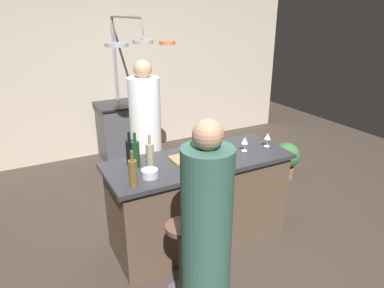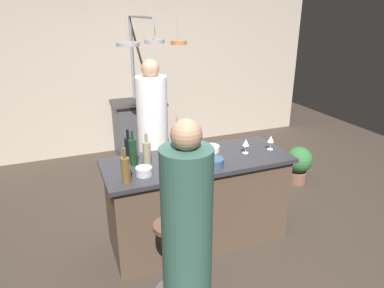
{
  "view_description": "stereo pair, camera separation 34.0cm",
  "coord_description": "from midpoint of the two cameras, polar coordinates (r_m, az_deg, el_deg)",
  "views": [
    {
      "loc": [
        -1.48,
        -2.66,
        2.23
      ],
      "look_at": [
        0.0,
        0.15,
        1.0
      ],
      "focal_mm": 32.39,
      "sensor_mm": 36.0,
      "label": 1
    },
    {
      "loc": [
        -1.17,
        -2.8,
        2.23
      ],
      "look_at": [
        0.0,
        0.15,
        1.0
      ],
      "focal_mm": 32.39,
      "sensor_mm": 36.0,
      "label": 2
    }
  ],
  "objects": [
    {
      "name": "mixing_bowl_steel",
      "position": [
        2.98,
        -10.24,
        -4.86
      ],
      "size": [
        0.14,
        0.14,
        0.07
      ],
      "primitive_type": "cylinder",
      "color": "#B7B7BC",
      "rests_on": "kitchen_island"
    },
    {
      "name": "wine_glass_near_right_guest",
      "position": [
        3.47,
        5.92,
        0.41
      ],
      "size": [
        0.07,
        0.07,
        0.15
      ],
      "color": "silver",
      "rests_on": "kitchen_island"
    },
    {
      "name": "bar_stool_left",
      "position": [
        2.93,
        -5.1,
        -18.2
      ],
      "size": [
        0.28,
        0.28,
        0.68
      ],
      "color": "#4C4C51",
      "rests_on": "ground_plane"
    },
    {
      "name": "mixing_bowl_ceramic",
      "position": [
        3.49,
        0.17,
        -0.69
      ],
      "size": [
        0.18,
        0.18,
        0.06
      ],
      "primitive_type": "cylinder",
      "color": "silver",
      "rests_on": "kitchen_island"
    },
    {
      "name": "wine_bottle_red",
      "position": [
        3.16,
        -12.34,
        -1.66
      ],
      "size": [
        0.07,
        0.07,
        0.33
      ],
      "color": "#143319",
      "rests_on": "kitchen_island"
    },
    {
      "name": "cutting_board",
      "position": [
        3.32,
        -3.72,
        -2.33
      ],
      "size": [
        0.32,
        0.22,
        0.02
      ],
      "primitive_type": "cube",
      "color": "#997047",
      "rests_on": "kitchen_island"
    },
    {
      "name": "stove_range",
      "position": [
        5.63,
        -12.75,
        2.18
      ],
      "size": [
        0.8,
        0.64,
        0.89
      ],
      "color": "#47474C",
      "rests_on": "ground_plane"
    },
    {
      "name": "potted_plant",
      "position": [
        4.97,
        13.42,
        -2.32
      ],
      "size": [
        0.36,
        0.36,
        0.52
      ],
      "color": "brown",
      "rests_on": "ground_plane"
    },
    {
      "name": "wine_bottle_amber",
      "position": [
        2.84,
        -13.1,
        -4.67
      ],
      "size": [
        0.07,
        0.07,
        0.3
      ],
      "color": "brown",
      "rests_on": "kitchen_island"
    },
    {
      "name": "chef",
      "position": [
        4.19,
        -9.87,
        0.88
      ],
      "size": [
        0.36,
        0.36,
        1.73
      ],
      "color": "white",
      "rests_on": "ground_plane"
    },
    {
      "name": "wine_glass_near_left_guest",
      "position": [
        3.62,
        9.74,
        1.11
      ],
      "size": [
        0.07,
        0.07,
        0.15
      ],
      "color": "silver",
      "rests_on": "kitchen_island"
    },
    {
      "name": "wine_bottle_white",
      "position": [
        3.12,
        -10.04,
        -1.91
      ],
      "size": [
        0.07,
        0.07,
        0.32
      ],
      "color": "gray",
      "rests_on": "kitchen_island"
    },
    {
      "name": "ground_plane",
      "position": [
        3.76,
        -1.57,
        -15.16
      ],
      "size": [
        9.0,
        9.0,
        0.0
      ],
      "primitive_type": "plane",
      "color": "#382D26"
    },
    {
      "name": "back_wall",
      "position": [
        5.81,
        -14.53,
        11.29
      ],
      "size": [
        6.4,
        0.16,
        2.6
      ],
      "primitive_type": "cube",
      "color": "#BCAD99",
      "rests_on": "ground_plane"
    },
    {
      "name": "pepper_mill",
      "position": [
        3.07,
        -4.34,
        -2.42
      ],
      "size": [
        0.05,
        0.05,
        0.21
      ],
      "primitive_type": "cylinder",
      "color": "#382319",
      "rests_on": "kitchen_island"
    },
    {
      "name": "kitchen_island",
      "position": [
        3.51,
        -1.65,
        -9.2
      ],
      "size": [
        1.8,
        0.72,
        0.9
      ],
      "color": "brown",
      "rests_on": "ground_plane"
    },
    {
      "name": "overhead_pot_rack",
      "position": [
        4.86,
        -12.38,
        14.01
      ],
      "size": [
        0.89,
        1.38,
        2.17
      ],
      "color": "gray",
      "rests_on": "ground_plane"
    },
    {
      "name": "guest_left",
      "position": [
        2.44,
        -1.79,
        -15.93
      ],
      "size": [
        0.34,
        0.34,
        1.63
      ],
      "color": "#33594C",
      "rests_on": "ground_plane"
    },
    {
      "name": "wine_glass_by_chef",
      "position": [
        3.3,
        -10.17,
        -0.94
      ],
      "size": [
        0.07,
        0.07,
        0.15
      ],
      "color": "silver",
      "rests_on": "kitchen_island"
    },
    {
      "name": "wine_bottle_dark",
      "position": [
        3.25,
        -13.17,
        -1.26
      ],
      "size": [
        0.07,
        0.07,
        0.31
      ],
      "color": "black",
      "rests_on": "kitchen_island"
    },
    {
      "name": "mixing_bowl_blue",
      "position": [
        3.16,
        1.05,
        -2.93
      ],
      "size": [
        0.19,
        0.19,
        0.08
      ],
      "primitive_type": "cylinder",
      "color": "#334C6B",
      "rests_on": "kitchen_island"
    }
  ]
}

